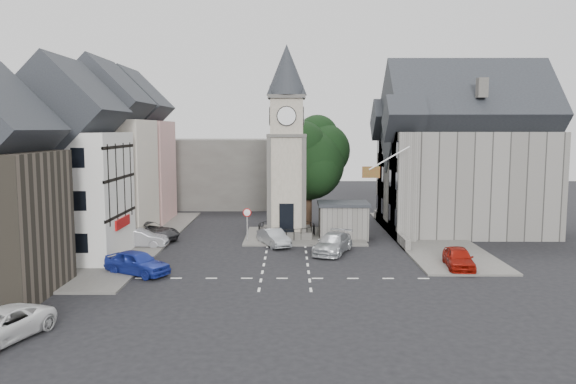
{
  "coord_description": "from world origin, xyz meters",
  "views": [
    {
      "loc": [
        0.3,
        -39.55,
        9.27
      ],
      "look_at": [
        0.13,
        5.0,
        4.23
      ],
      "focal_mm": 35.0,
      "sensor_mm": 36.0,
      "label": 1
    }
  ],
  "objects_px": {
    "clock_tower": "(287,142)",
    "stone_shelter": "(343,220)",
    "pedestrian": "(417,227)",
    "car_east_red": "(459,258)",
    "car_west_blue": "(137,263)"
  },
  "relations": [
    {
      "from": "stone_shelter",
      "to": "car_east_red",
      "type": "height_order",
      "value": "stone_shelter"
    },
    {
      "from": "car_west_blue",
      "to": "stone_shelter",
      "type": "bearing_deg",
      "value": -20.04
    },
    {
      "from": "car_west_blue",
      "to": "car_east_red",
      "type": "bearing_deg",
      "value": -56.0
    },
    {
      "from": "clock_tower",
      "to": "stone_shelter",
      "type": "bearing_deg",
      "value": -5.84
    },
    {
      "from": "clock_tower",
      "to": "stone_shelter",
      "type": "relative_size",
      "value": 3.78
    },
    {
      "from": "clock_tower",
      "to": "stone_shelter",
      "type": "height_order",
      "value": "clock_tower"
    },
    {
      "from": "stone_shelter",
      "to": "pedestrian",
      "type": "height_order",
      "value": "stone_shelter"
    },
    {
      "from": "pedestrian",
      "to": "car_east_red",
      "type": "bearing_deg",
      "value": 52.43
    },
    {
      "from": "car_west_blue",
      "to": "pedestrian",
      "type": "distance_m",
      "value": 24.3
    },
    {
      "from": "stone_shelter",
      "to": "pedestrian",
      "type": "xyz_separation_m",
      "value": [
        6.41,
        0.7,
        -0.67
      ]
    },
    {
      "from": "car_east_red",
      "to": "clock_tower",
      "type": "bearing_deg",
      "value": 142.56
    },
    {
      "from": "pedestrian",
      "to": "car_west_blue",
      "type": "bearing_deg",
      "value": -7.33
    },
    {
      "from": "clock_tower",
      "to": "car_east_red",
      "type": "height_order",
      "value": "clock_tower"
    },
    {
      "from": "clock_tower",
      "to": "pedestrian",
      "type": "xyz_separation_m",
      "value": [
        11.21,
        0.2,
        -7.25
      ]
    },
    {
      "from": "pedestrian",
      "to": "stone_shelter",
      "type": "bearing_deg",
      "value": -32.84
    }
  ]
}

